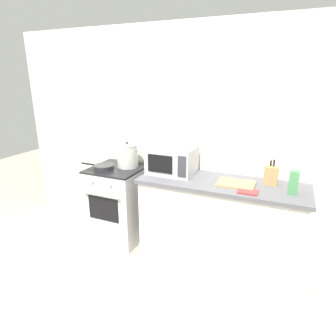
# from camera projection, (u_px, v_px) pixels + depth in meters

# --- Properties ---
(ground_plane) EXTENTS (10.00, 10.00, 0.00)m
(ground_plane) POSITION_uv_depth(u_px,v_px,m) (118.00, 271.00, 2.99)
(ground_plane) COLOR #9E9384
(back_wall) EXTENTS (4.40, 0.10, 2.50)m
(back_wall) POSITION_uv_depth(u_px,v_px,m) (180.00, 139.00, 3.34)
(back_wall) COLOR silver
(back_wall) RESTS_ON ground_plane
(lower_cabinet_right) EXTENTS (1.64, 0.56, 0.88)m
(lower_cabinet_right) POSITION_uv_depth(u_px,v_px,m) (219.00, 224.00, 3.06)
(lower_cabinet_right) COLOR white
(lower_cabinet_right) RESTS_ON ground_plane
(countertop_right) EXTENTS (1.70, 0.60, 0.04)m
(countertop_right) POSITION_uv_depth(u_px,v_px,m) (222.00, 184.00, 2.92)
(countertop_right) COLOR #59595E
(countertop_right) RESTS_ON lower_cabinet_right
(stove) EXTENTS (0.60, 0.64, 0.92)m
(stove) POSITION_uv_depth(u_px,v_px,m) (118.00, 203.00, 3.50)
(stove) COLOR silver
(stove) RESTS_ON ground_plane
(stock_pot) EXTENTS (0.34, 0.25, 0.30)m
(stock_pot) POSITION_uv_depth(u_px,v_px,m) (128.00, 155.00, 3.36)
(stock_pot) COLOR silver
(stock_pot) RESTS_ON stove
(frying_pan) EXTENTS (0.43, 0.23, 0.05)m
(frying_pan) POSITION_uv_depth(u_px,v_px,m) (103.00, 167.00, 3.31)
(frying_pan) COLOR #28282B
(frying_pan) RESTS_ON stove
(microwave) EXTENTS (0.50, 0.37, 0.30)m
(microwave) POSITION_uv_depth(u_px,v_px,m) (172.00, 160.00, 3.13)
(microwave) COLOR silver
(microwave) RESTS_ON countertop_right
(cutting_board) EXTENTS (0.36, 0.26, 0.02)m
(cutting_board) POSITION_uv_depth(u_px,v_px,m) (236.00, 184.00, 2.84)
(cutting_board) COLOR tan
(cutting_board) RESTS_ON countertop_right
(knife_block) EXTENTS (0.13, 0.10, 0.26)m
(knife_block) POSITION_uv_depth(u_px,v_px,m) (271.00, 175.00, 2.81)
(knife_block) COLOR tan
(knife_block) RESTS_ON countertop_right
(pasta_box) EXTENTS (0.08, 0.08, 0.22)m
(pasta_box) POSITION_uv_depth(u_px,v_px,m) (294.00, 182.00, 2.58)
(pasta_box) COLOR #4C9356
(pasta_box) RESTS_ON countertop_right
(oven_mitt) EXTENTS (0.18, 0.14, 0.02)m
(oven_mitt) POSITION_uv_depth(u_px,v_px,m) (248.00, 192.00, 2.64)
(oven_mitt) COLOR #993333
(oven_mitt) RESTS_ON countertop_right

